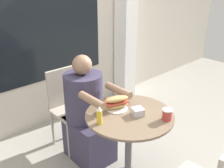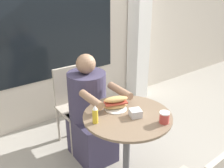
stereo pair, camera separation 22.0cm
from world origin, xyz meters
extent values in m
cube|color=beige|center=(0.00, 1.53, 1.40)|extent=(8.00, 0.08, 2.80)
cube|color=black|center=(0.07, 1.48, 1.36)|extent=(1.69, 0.01, 1.56)
cube|color=silver|center=(1.33, 1.35, 1.20)|extent=(0.23, 0.23, 2.40)
cylinder|color=brown|center=(0.00, 0.00, 0.73)|extent=(0.73, 0.73, 0.02)
cylinder|color=#515156|center=(0.00, 0.00, 0.37)|extent=(0.06, 0.06, 0.70)
cube|color=#ADA393|center=(-0.02, 0.82, 0.44)|extent=(0.39, 0.39, 0.02)
cube|color=#ADA393|center=(-0.01, 1.00, 0.66)|extent=(0.35, 0.04, 0.42)
cylinder|color=#ADA393|center=(0.14, 0.65, 0.21)|extent=(0.03, 0.03, 0.43)
cylinder|color=#ADA393|center=(-0.19, 0.66, 0.21)|extent=(0.03, 0.03, 0.43)
cylinder|color=#ADA393|center=(0.15, 0.98, 0.21)|extent=(0.03, 0.03, 0.43)
cylinder|color=#ADA393|center=(-0.18, 0.99, 0.21)|extent=(0.03, 0.03, 0.43)
cube|color=#38334C|center=(-0.02, 0.53, 0.23)|extent=(0.37, 0.48, 0.45)
cylinder|color=#38334C|center=(-0.02, 0.60, 0.69)|extent=(0.38, 0.38, 0.47)
sphere|color=#8E6B51|center=(-0.02, 0.60, 1.02)|extent=(0.19, 0.19, 0.19)
cylinder|color=#8E6B51|center=(0.12, 0.26, 0.83)|extent=(0.08, 0.30, 0.07)
cylinder|color=#8E6B51|center=(-0.18, 0.27, 0.83)|extent=(0.08, 0.30, 0.07)
cylinder|color=white|center=(-0.02, 0.13, 0.75)|extent=(0.19, 0.19, 0.01)
ellipsoid|color=tan|center=(-0.02, 0.13, 0.77)|extent=(0.22, 0.14, 0.05)
cube|color=#B74233|center=(-0.02, 0.13, 0.80)|extent=(0.21, 0.14, 0.01)
ellipsoid|color=tan|center=(-0.02, 0.13, 0.83)|extent=(0.22, 0.14, 0.05)
cylinder|color=#B73D38|center=(0.15, -0.26, 0.78)|extent=(0.08, 0.08, 0.08)
cylinder|color=white|center=(0.15, -0.26, 0.83)|extent=(0.08, 0.08, 0.01)
cube|color=silver|center=(0.04, -0.05, 0.77)|extent=(0.12, 0.12, 0.06)
cylinder|color=gold|center=(-0.27, 0.06, 0.80)|extent=(0.04, 0.04, 0.12)
cone|color=white|center=(-0.27, 0.06, 0.87)|extent=(0.04, 0.04, 0.03)
camera|label=1|loc=(-1.37, -1.27, 1.82)|focal=42.00mm
camera|label=2|loc=(-1.20, -1.41, 1.82)|focal=42.00mm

